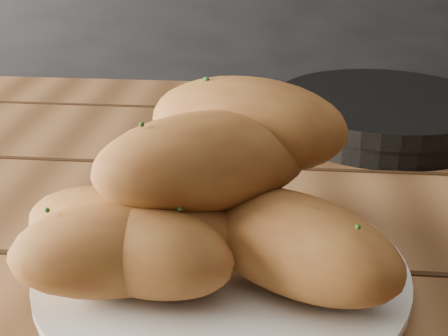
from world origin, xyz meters
TOP-DOWN VIEW (x-y plane):
  - counter at (0.00, 1.70)m, footprint 2.80×0.60m
  - table at (0.15, 0.22)m, footprint 1.57×0.88m
  - plate at (0.01, 0.09)m, footprint 0.29×0.29m
  - bread_rolls at (-0.00, 0.09)m, footprint 0.30×0.25m
  - skillet at (0.19, 0.46)m, footprint 0.40×0.27m

SIDE VIEW (x-z plane):
  - counter at x=0.00m, z-range 0.00..0.90m
  - table at x=0.15m, z-range 0.28..1.03m
  - plate at x=0.01m, z-range 0.75..0.77m
  - skillet at x=0.19m, z-range 0.75..0.80m
  - bread_rolls at x=0.00m, z-range 0.75..0.89m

